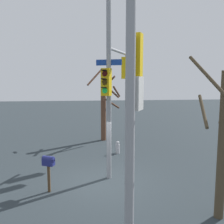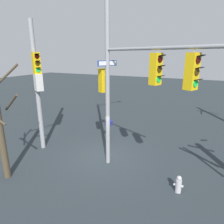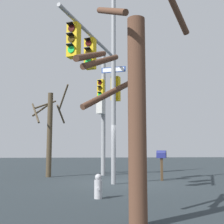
{
  "view_description": "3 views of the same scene",
  "coord_description": "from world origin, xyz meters",
  "px_view_note": "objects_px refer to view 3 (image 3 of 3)",
  "views": [
    {
      "loc": [
        10.09,
        -0.68,
        4.3
      ],
      "look_at": [
        -0.62,
        0.48,
        2.88
      ],
      "focal_mm": 40.61,
      "sensor_mm": 36.0,
      "label": 1
    },
    {
      "loc": [
        -4.58,
        8.48,
        5.33
      ],
      "look_at": [
        -0.56,
        0.06,
        2.64
      ],
      "focal_mm": 31.88,
      "sensor_mm": 36.0,
      "label": 2
    },
    {
      "loc": [
        -13.01,
        1.68,
        1.46
      ],
      "look_at": [
        -0.05,
        0.35,
        3.13
      ],
      "focal_mm": 46.89,
      "sensor_mm": 36.0,
      "label": 3
    }
  ],
  "objects_px": {
    "bare_tree_behind_pole": "(133,103)",
    "bare_tree_corner": "(49,129)",
    "mailbox": "(161,157)",
    "fire_hydrant": "(98,187)"
  },
  "relations": [
    {
      "from": "fire_hydrant",
      "to": "mailbox",
      "type": "relative_size",
      "value": 0.52
    },
    {
      "from": "bare_tree_behind_pole",
      "to": "bare_tree_corner",
      "type": "relative_size",
      "value": 1.01
    },
    {
      "from": "fire_hydrant",
      "to": "bare_tree_corner",
      "type": "distance_m",
      "value": 7.8
    },
    {
      "from": "fire_hydrant",
      "to": "mailbox",
      "type": "xyz_separation_m",
      "value": [
        4.72,
        -3.25,
        0.76
      ]
    },
    {
      "from": "mailbox",
      "to": "bare_tree_behind_pole",
      "type": "height_order",
      "value": "bare_tree_behind_pole"
    },
    {
      "from": "mailbox",
      "to": "fire_hydrant",
      "type": "bearing_deg",
      "value": 171.62
    },
    {
      "from": "bare_tree_behind_pole",
      "to": "bare_tree_corner",
      "type": "xyz_separation_m",
      "value": [
        10.42,
        2.76,
        0.16
      ]
    },
    {
      "from": "mailbox",
      "to": "bare_tree_behind_pole",
      "type": "distance_m",
      "value": 8.55
    },
    {
      "from": "bare_tree_behind_pole",
      "to": "bare_tree_corner",
      "type": "height_order",
      "value": "bare_tree_behind_pole"
    },
    {
      "from": "fire_hydrant",
      "to": "mailbox",
      "type": "distance_m",
      "value": 5.78
    }
  ]
}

